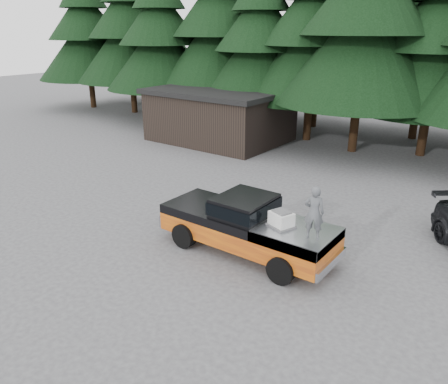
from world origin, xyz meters
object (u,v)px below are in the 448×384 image
Objects in this scene: man_on_bed at (314,212)px; pickup_truck at (247,233)px; utility_building at (220,115)px; air_compressor at (281,220)px.

pickup_truck is at bearing -25.11° from man_on_bed.
man_on_bed is at bearing -43.99° from utility_building.
utility_building reaches higher than pickup_truck.
pickup_truck is 0.71× the size of utility_building.
man_on_bed is (1.07, -0.11, 0.55)m from air_compressor.
air_compressor is (1.32, -0.14, 0.89)m from pickup_truck.
utility_building is at bearing 154.03° from air_compressor.
air_compressor is 0.08× the size of utility_building.
air_compressor is 16.32m from utility_building.
man_on_bed reaches higher than air_compressor.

